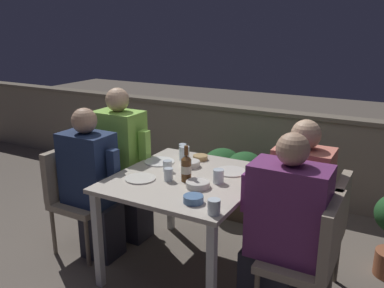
% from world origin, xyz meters
% --- Properties ---
extents(ground_plane, '(16.00, 16.00, 0.00)m').
position_xyz_m(ground_plane, '(0.00, 0.00, 0.00)').
color(ground_plane, '#665B51').
extents(parapet_wall, '(9.00, 0.18, 0.92)m').
position_xyz_m(parapet_wall, '(0.00, 1.63, 0.47)').
color(parapet_wall, gray).
rests_on(parapet_wall, ground_plane).
extents(dining_table, '(0.96, 1.04, 0.74)m').
position_xyz_m(dining_table, '(0.00, 0.00, 0.65)').
color(dining_table, '#BCB2A3').
rests_on(dining_table, ground_plane).
extents(planter_hedge, '(0.85, 0.47, 0.62)m').
position_xyz_m(planter_hedge, '(0.03, 1.04, 0.35)').
color(planter_hedge, brown).
rests_on(planter_hedge, ground_plane).
extents(chair_left_near, '(0.42, 0.41, 0.84)m').
position_xyz_m(chair_left_near, '(-0.93, -0.16, 0.51)').
color(chair_left_near, gray).
rests_on(chair_left_near, ground_plane).
extents(person_navy_jumper, '(0.48, 0.26, 1.18)m').
position_xyz_m(person_navy_jumper, '(-0.74, -0.16, 0.59)').
color(person_navy_jumper, '#282833').
rests_on(person_navy_jumper, ground_plane).
extents(chair_left_far, '(0.42, 0.41, 0.84)m').
position_xyz_m(chair_left_far, '(-0.90, 0.19, 0.51)').
color(chair_left_far, gray).
rests_on(chair_left_far, ground_plane).
extents(person_green_blouse, '(0.48, 0.26, 1.28)m').
position_xyz_m(person_green_blouse, '(-0.71, 0.19, 0.65)').
color(person_green_blouse, '#282833').
rests_on(person_green_blouse, ground_plane).
extents(chair_right_near, '(0.42, 0.41, 0.84)m').
position_xyz_m(chair_right_near, '(0.93, -0.17, 0.51)').
color(chair_right_near, gray).
rests_on(chair_right_near, ground_plane).
extents(person_purple_stripe, '(0.51, 0.26, 1.20)m').
position_xyz_m(person_purple_stripe, '(0.74, -0.17, 0.60)').
color(person_purple_stripe, '#282833').
rests_on(person_purple_stripe, ground_plane).
extents(chair_right_far, '(0.42, 0.41, 0.84)m').
position_xyz_m(chair_right_far, '(0.92, 0.19, 0.51)').
color(chair_right_far, gray).
rests_on(chair_right_far, ground_plane).
extents(person_coral_top, '(0.47, 0.26, 1.19)m').
position_xyz_m(person_coral_top, '(0.73, 0.19, 0.60)').
color(person_coral_top, '#282833').
rests_on(person_coral_top, ground_plane).
extents(beer_bottle, '(0.07, 0.07, 0.25)m').
position_xyz_m(beer_bottle, '(0.04, -0.07, 0.83)').
color(beer_bottle, brown).
rests_on(beer_bottle, dining_table).
extents(plate_0, '(0.23, 0.23, 0.01)m').
position_xyz_m(plate_0, '(0.23, 0.23, 0.74)').
color(plate_0, silver).
rests_on(plate_0, dining_table).
extents(plate_1, '(0.23, 0.23, 0.01)m').
position_xyz_m(plate_1, '(-0.34, 0.17, 0.74)').
color(plate_1, white).
rests_on(plate_1, dining_table).
extents(plate_2, '(0.21, 0.21, 0.01)m').
position_xyz_m(plate_2, '(-0.26, -0.19, 0.74)').
color(plate_2, silver).
rests_on(plate_2, dining_table).
extents(bowl_0, '(0.12, 0.12, 0.04)m').
position_xyz_m(bowl_0, '(-0.09, 0.38, 0.76)').
color(bowl_0, tan).
rests_on(bowl_0, dining_table).
extents(bowl_1, '(0.16, 0.16, 0.04)m').
position_xyz_m(bowl_1, '(0.16, -0.13, 0.76)').
color(bowl_1, beige).
rests_on(bowl_1, dining_table).
extents(bowl_2, '(0.12, 0.12, 0.05)m').
position_xyz_m(bowl_2, '(0.25, -0.35, 0.76)').
color(bowl_2, '#4C709E').
rests_on(bowl_2, dining_table).
extents(bowl_3, '(0.14, 0.14, 0.05)m').
position_xyz_m(bowl_3, '(-0.08, 0.20, 0.76)').
color(bowl_3, beige).
rests_on(bowl_3, dining_table).
extents(glass_cup_0, '(0.07, 0.07, 0.09)m').
position_xyz_m(glass_cup_0, '(0.42, -0.43, 0.78)').
color(glass_cup_0, silver).
rests_on(glass_cup_0, dining_table).
extents(glass_cup_1, '(0.07, 0.07, 0.09)m').
position_xyz_m(glass_cup_1, '(0.24, 0.01, 0.78)').
color(glass_cup_1, silver).
rests_on(glass_cup_1, dining_table).
extents(glass_cup_2, '(0.06, 0.06, 0.08)m').
position_xyz_m(glass_cup_2, '(-0.18, 0.03, 0.78)').
color(glass_cup_2, silver).
rests_on(glass_cup_2, dining_table).
extents(glass_cup_3, '(0.08, 0.08, 0.11)m').
position_xyz_m(glass_cup_3, '(-0.19, 0.30, 0.79)').
color(glass_cup_3, silver).
rests_on(glass_cup_3, dining_table).
extents(glass_cup_4, '(0.06, 0.06, 0.10)m').
position_xyz_m(glass_cup_4, '(-0.26, 0.40, 0.79)').
color(glass_cup_4, silver).
rests_on(glass_cup_4, dining_table).
extents(glass_cup_5, '(0.06, 0.06, 0.09)m').
position_xyz_m(glass_cup_5, '(-0.07, -0.12, 0.78)').
color(glass_cup_5, silver).
rests_on(glass_cup_5, dining_table).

